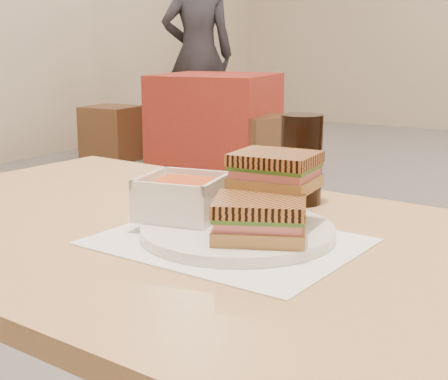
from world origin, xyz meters
The scene contains 11 objects.
main_table centered at (-0.04, -2.00, 0.64)m, with size 1.25×0.78×0.75m.
tray_liner centered at (0.02, -2.01, 0.75)m, with size 0.36×0.29×0.00m.
plate centered at (0.02, -1.99, 0.76)m, with size 0.28×0.28×0.01m.
soup_bowl centered at (-0.07, -1.99, 0.79)m, with size 0.14×0.14×0.06m.
panini_lower centered at (0.08, -2.02, 0.79)m, with size 0.15×0.14×0.05m.
panini_upper centered at (0.06, -1.94, 0.84)m, with size 0.12×0.11×0.05m.
cola_glass centered at (0.01, -1.76, 0.83)m, with size 0.07×0.07×0.15m.
bg_table_0 centered at (-2.32, 1.60, 0.38)m, with size 1.00×1.00×0.76m.
bg_chair_0l centered at (-3.30, 1.46, 0.23)m, with size 0.45×0.45×0.47m.
bg_chair_0r centered at (-1.88, 1.50, 0.24)m, with size 0.54×0.54×0.47m.
patron_a centered at (-2.92, 2.23, 0.89)m, with size 0.78×0.73×1.78m.
Camera 1 is at (0.48, -2.74, 1.02)m, focal length 52.05 mm.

